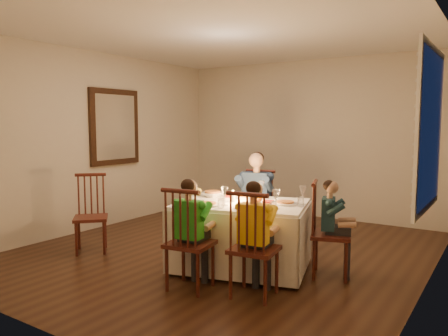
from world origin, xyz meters
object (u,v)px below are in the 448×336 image
Objects in this scene: chair_near_right at (254,296)px; child_green at (190,288)px; dining_table at (241,221)px; chair_near_left at (190,288)px; child_yellow at (254,296)px; chair_end at (330,276)px; serving_bowl at (212,195)px; chair_extra at (92,252)px; adult at (255,248)px; child_teal at (330,276)px; chair_adult at (255,248)px.

chair_near_right is 0.93× the size of child_green.
chair_near_left is at bearing -112.86° from dining_table.
child_yellow is (0.00, 0.00, 0.00)m from chair_near_right.
chair_end is at bearing -122.27° from child_yellow.
child_green is 4.70× the size of serving_bowl.
dining_table is 1.96m from chair_extra.
chair_extra is 1.67m from serving_bowl.
serving_bowl is (1.37, 0.61, 0.75)m from chair_extra.
chair_near_right is 0.81× the size of adult.
adult is 1.52m from child_green.
child_green is 1.06× the size of child_teal.
chair_adult is 1.22m from chair_end.
chair_near_right is at bearing 137.82° from child_teal.
chair_extra is at bearing 87.87° from child_teal.
serving_bowl reaches higher than chair_near_left.
chair_near_left is 0.81× the size of adult.
chair_adult is 1.22m from child_teal.
chair_near_left is 0.62m from chair_near_right.
adult is (1.60, 1.23, 0.00)m from chair_extra.
chair_adult is 0.81× the size of adult.
chair_extra is 1.76m from child_green.
chair_end is 0.99× the size of child_teal.
dining_table reaches higher than chair_near_left.
chair_near_right is at bearing -172.39° from child_green.
chair_near_right is at bearing 137.82° from chair_end.
child_green is (1.73, -0.28, 0.00)m from chair_extra.
adult is at bearing -93.28° from child_green.
adult is at bearing -8.32° from chair_extra.
adult is 0.99m from serving_bowl.
child_green reaches higher than chair_near_right.
chair_end is at bearing -0.00° from child_teal.
child_green is 1.44m from child_teal.
dining_table is 1.63× the size of chair_end.
adult is at bearing 70.10° from serving_bowl.
adult reaches higher than chair_near_right.
adult reaches higher than chair_extra.
child_green reaches higher than child_teal.
dining_table is at bearing -58.38° from child_yellow.
chair_extra is at bearing 179.26° from dining_table.
chair_extra is 0.78× the size of adult.
serving_bowl is at bearing -76.39° from chair_near_left.
chair_near_right is 4.37× the size of serving_bowl.
chair_near_left is 1.76m from chair_extra.
dining_table is 1.69× the size of chair_extra.
chair_near_left is 1.44m from child_teal.
chair_near_left is (0.14, -1.51, 0.00)m from chair_adult.
chair_near_right is at bearing -37.02° from serving_bowl.
chair_extra is at bearing -152.43° from chair_adult.
serving_bowl reaches higher than child_yellow.
dining_table reaches higher than chair_adult.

